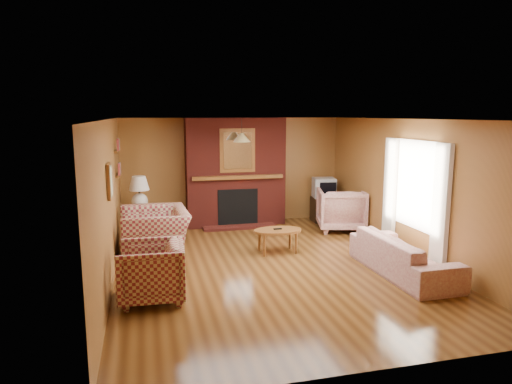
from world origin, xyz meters
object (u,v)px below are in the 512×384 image
object	(u,v)px
plaid_loveseat	(155,233)
floral_armchair	(341,209)
fireplace	(236,173)
crt_tv	(324,188)
plaid_armchair	(151,272)
coffee_table	(278,232)
table_lamp	(139,191)
floral_sofa	(403,255)
tv_stand	(323,209)
side_table	(141,222)

from	to	relation	value
plaid_loveseat	floral_armchair	distance (m)	4.07
fireplace	plaid_loveseat	xyz separation A→B (m)	(-1.85, -2.00, -0.76)
crt_tv	plaid_armchair	bearing A→B (deg)	-136.89
coffee_table	table_lamp	bearing A→B (deg)	143.90
table_lamp	coffee_table	bearing A→B (deg)	-36.10
plaid_armchair	crt_tv	distance (m)	5.49
plaid_loveseat	fireplace	bearing A→B (deg)	134.49
floral_sofa	tv_stand	distance (m)	3.65
floral_armchair	tv_stand	world-z (taller)	floral_armchair
crt_tv	coffee_table	bearing A→B (deg)	-129.68
plaid_loveseat	side_table	bearing A→B (deg)	-173.08
fireplace	floral_armchair	xyz separation A→B (m)	(2.10, -1.04, -0.73)
tv_stand	crt_tv	xyz separation A→B (m)	(0.00, -0.01, 0.51)
plaid_armchair	floral_armchair	distance (m)	4.98
fireplace	crt_tv	xyz separation A→B (m)	(2.05, -0.19, -0.39)
plaid_loveseat	plaid_armchair	world-z (taller)	plaid_loveseat
fireplace	crt_tv	bearing A→B (deg)	-5.30
plaid_loveseat	tv_stand	size ratio (longest dim) A/B	2.28
floral_sofa	tv_stand	world-z (taller)	floral_sofa
plaid_loveseat	crt_tv	bearing A→B (deg)	112.15
coffee_table	side_table	world-z (taller)	side_table
fireplace	coffee_table	xyz separation A→B (m)	(0.31, -2.29, -0.81)
floral_armchair	coffee_table	world-z (taller)	floral_armchair
coffee_table	crt_tv	world-z (taller)	crt_tv
floral_sofa	tv_stand	bearing A→B (deg)	-3.32
coffee_table	crt_tv	bearing A→B (deg)	50.32
floral_sofa	table_lamp	world-z (taller)	table_lamp
tv_stand	floral_sofa	bearing A→B (deg)	-88.18
plaid_loveseat	table_lamp	xyz separation A→B (m)	(-0.25, 1.47, 0.53)
crt_tv	table_lamp	bearing A→B (deg)	-175.26
floral_sofa	side_table	world-z (taller)	floral_sofa
side_table	plaid_armchair	bearing A→B (deg)	-87.47
side_table	tv_stand	bearing A→B (deg)	4.82
plaid_loveseat	floral_sofa	xyz separation A→B (m)	(3.75, -1.83, -0.12)
side_table	crt_tv	xyz separation A→B (m)	(4.15, 0.34, 0.51)
table_lamp	crt_tv	xyz separation A→B (m)	(4.15, 0.34, -0.15)
fireplace	table_lamp	bearing A→B (deg)	-165.71
fireplace	floral_sofa	xyz separation A→B (m)	(1.90, -3.83, -0.88)
plaid_armchair	crt_tv	bearing A→B (deg)	135.61
side_table	crt_tv	world-z (taller)	crt_tv
floral_sofa	side_table	size ratio (longest dim) A/B	3.62
tv_stand	table_lamp	bearing A→B (deg)	-171.00
plaid_armchair	floral_sofa	xyz separation A→B (m)	(3.85, 0.10, -0.09)
coffee_table	side_table	distance (m)	2.98
floral_sofa	fireplace	bearing A→B (deg)	25.41
side_table	crt_tv	bearing A→B (deg)	4.74
tv_stand	crt_tv	distance (m)	0.51
floral_armchair	table_lamp	world-z (taller)	table_lamp
plaid_loveseat	tv_stand	xyz separation A→B (m)	(3.90, 1.82, -0.14)
floral_sofa	crt_tv	distance (m)	3.68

